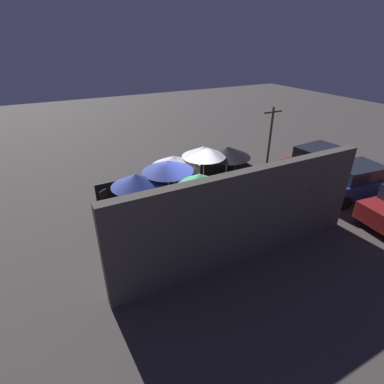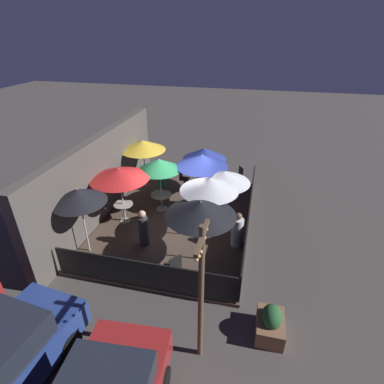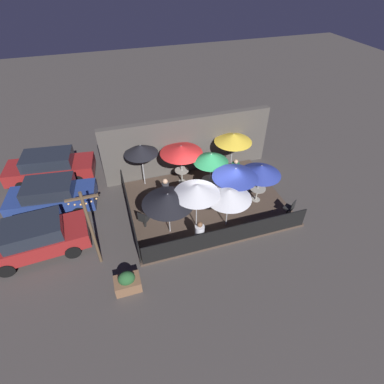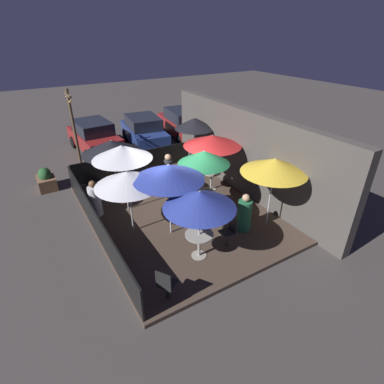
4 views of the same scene
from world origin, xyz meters
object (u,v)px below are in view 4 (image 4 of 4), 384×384
patron_0 (169,171)px  patron_1 (244,214)px  patio_umbrella_8 (169,172)px  patio_chair_0 (229,231)px  patio_umbrella_1 (200,199)px  patio_umbrella_6 (195,123)px  dining_table_1 (199,239)px  parked_car_1 (144,131)px  parked_car_2 (183,123)px  dining_table_2 (203,197)px  patio_chair_2 (166,284)px  parked_car_0 (94,136)px  patron_2 (95,200)px  patio_umbrella_2 (204,157)px  patio_umbrella_0 (212,140)px  planter_box (46,180)px  patio_umbrella_3 (122,152)px  patio_umbrella_4 (112,147)px  patio_umbrella_7 (128,179)px  patio_chair_1 (122,169)px  dining_table_0 (211,176)px  patio_umbrella_5 (274,166)px  light_post (74,128)px

patron_0 → patron_1: patron_0 is taller
patio_umbrella_8 → patio_chair_0: size_ratio=2.48×
patio_umbrella_1 → patio_umbrella_6: patio_umbrella_6 is taller
dining_table_1 → parked_car_1: bearing=165.7°
dining_table_1 → patron_1: 1.94m
patio_umbrella_1 → parked_car_2: size_ratio=0.45×
patron_1 → dining_table_2: bearing=-108.0°
dining_table_1 → patron_1: (-0.36, 1.90, -0.03)m
patron_1 → patio_umbrella_6: bearing=-137.9°
patio_chair_2 → parked_car_0: bearing=50.8°
dining_table_2 → patron_2: 3.67m
patio_umbrella_2 → patron_1: size_ratio=1.76×
patio_umbrella_0 → patio_chair_0: patio_umbrella_0 is taller
dining_table_2 → planter_box: (-4.88, -4.43, -0.29)m
patio_umbrella_3 → patio_umbrella_4: (-1.22, 0.03, -0.20)m
patio_umbrella_0 → planter_box: patio_umbrella_0 is taller
patio_umbrella_2 → patio_umbrella_7: (-0.13, -2.55, -0.18)m
dining_table_2 → dining_table_1: bearing=-35.5°
patio_umbrella_3 → patio_chair_1: patio_umbrella_3 is taller
patio_umbrella_8 → parked_car_1: 8.71m
patron_0 → patron_2: (0.69, -3.14, -0.06)m
dining_table_1 → parked_car_0: size_ratio=0.19×
patron_1 → parked_car_2: parked_car_2 is taller
patio_chair_1 → patio_umbrella_7: bearing=-61.6°
dining_table_1 → patio_chair_0: bearing=86.8°
dining_table_1 → parked_car_2: size_ratio=0.17×
patio_chair_1 → patio_chair_2: 6.75m
patio_umbrella_6 → patron_1: size_ratio=1.88×
dining_table_1 → parked_car_1: 9.90m
dining_table_0 → patron_2: patron_2 is taller
patio_umbrella_1 → patio_umbrella_5: patio_umbrella_5 is taller
patio_umbrella_1 → parked_car_0: size_ratio=0.51×
patron_2 → parked_car_1: bearing=-57.6°
planter_box → parked_car_0: bearing=138.3°
patio_umbrella_4 → light_post: 3.16m
patio_umbrella_2 → patron_1: (1.61, 0.50, -1.45)m
patio_umbrella_1 → patio_chair_1: patio_umbrella_1 is taller
dining_table_1 → patron_2: (-3.63, -1.87, -0.01)m
patio_umbrella_1 → patio_umbrella_7: bearing=-151.4°
patio_umbrella_4 → parked_car_0: 5.59m
patio_umbrella_6 → patio_chair_0: (5.14, -1.96, -1.63)m
light_post → parked_car_1: size_ratio=0.88×
patio_umbrella_7 → patio_umbrella_8: (0.71, 0.98, 0.26)m
patio_chair_0 → parked_car_2: bearing=-109.2°
patio_chair_0 → patio_umbrella_6: bearing=-107.7°
patio_umbrella_3 → patio_umbrella_4: 1.24m
patio_chair_2 → patio_umbrella_5: bearing=-17.2°
parked_car_2 → parked_car_1: bearing=-79.3°
patio_umbrella_0 → patio_umbrella_4: patio_umbrella_0 is taller
patio_umbrella_0 → patio_chair_0: bearing=-25.7°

